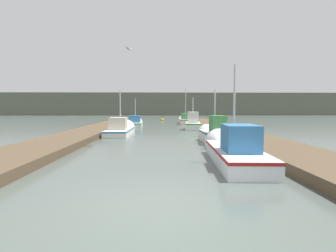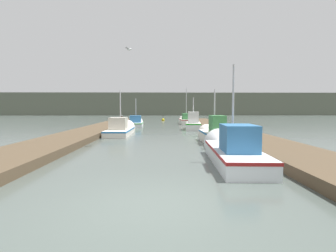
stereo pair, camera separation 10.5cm
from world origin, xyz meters
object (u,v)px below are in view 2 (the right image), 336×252
Objects in this scene: fishing_boat_2 at (121,129)px; fishing_boat_5 at (186,120)px; fishing_boat_0 at (231,149)px; seagull_lead at (129,49)px; fishing_boat_1 at (214,134)px; mooring_piling_1 at (121,122)px; mooring_piling_2 at (192,120)px; mooring_piling_0 at (237,135)px; fishing_boat_3 at (193,123)px; channel_buoy at (163,120)px; fishing_boat_4 at (136,123)px.

fishing_boat_2 is 1.11× the size of fishing_boat_5.
fishing_boat_0 is 7.78m from seagull_lead.
fishing_boat_1 is at bearing -38.21° from fishing_boat_2.
fishing_boat_1 is 12.99m from mooring_piling_1.
fishing_boat_1 is 5.04× the size of mooring_piling_2.
mooring_piling_0 is (1.16, -19.36, 0.12)m from fishing_boat_5.
fishing_boat_2 is at bearing -81.01° from mooring_piling_1.
fishing_boat_5 is 9.86× the size of seagull_lead.
fishing_boat_5 reaches higher than fishing_boat_2.
mooring_piling_2 is at bearing 55.89° from fishing_boat_5.
fishing_boat_3 is 13.04m from seagull_lead.
mooring_piling_1 is (-7.18, 0.89, 0.10)m from fishing_boat_3.
fishing_boat_1 is 18.08m from fishing_boat_5.
channel_buoy is (-2.73, 31.13, -0.30)m from fishing_boat_0.
fishing_boat_1 is 1.64m from mooring_piling_0.
seagull_lead is at bearing -166.07° from fishing_boat_1.
mooring_piling_0 is 14.62m from mooring_piling_1.
seagull_lead is at bearing -87.75° from fishing_boat_4.
fishing_boat_0 reaches higher than fishing_boat_1.
mooring_piling_1 is at bearing 178.90° from fishing_boat_3.
fishing_boat_4 is 11.83m from channel_buoy.
fishing_boat_3 reaches higher than mooring_piling_1.
fishing_boat_2 is 4.48× the size of mooring_piling_1.
mooring_piling_1 is at bearing -105.66° from channel_buoy.
fishing_boat_3 is at bearing 37.13° from fishing_boat_2.
fishing_boat_5 is at bearing 92.11° from fishing_boat_0.
fishing_boat_4 is at bearing -105.21° from channel_buoy.
mooring_piling_0 is (1.03, -1.28, 0.09)m from fishing_boat_1.
fishing_boat_1 is 19.61m from mooring_piling_2.
fishing_boat_1 reaches higher than mooring_piling_1.
fishing_boat_5 is at bearing 95.97° from fishing_boat_3.
fishing_boat_4 is at bearing 114.87° from mooring_piling_0.
mooring_piling_0 is at bearing -40.22° from fishing_boat_2.
fishing_boat_2 is at bearing 139.11° from mooring_piling_0.
fishing_boat_5 is at bearing -163.05° from seagull_lead.
fishing_boat_5 is (6.30, 12.89, 0.08)m from fishing_boat_2.
fishing_boat_2 is at bearing -93.87° from fishing_boat_4.
fishing_boat_5 reaches higher than fishing_boat_3.
mooring_piling_2 is (8.17, 8.86, -0.18)m from mooring_piling_1.
fishing_boat_4 is at bearing -144.49° from seagull_lead.
fishing_boat_1 reaches higher than fishing_boat_4.
mooring_piling_1 is (-6.94, 16.12, 0.21)m from fishing_boat_0.
fishing_boat_1 is at bearing -55.75° from mooring_piling_1.
fishing_boat_0 is 5.40m from fishing_boat_1.
fishing_boat_5 reaches higher than fishing_boat_4.
mooring_piling_2 is 1.78× the size of seagull_lead.
channel_buoy is (-2.97, 7.67, -0.31)m from fishing_boat_5.
mooring_piling_2 is at bearing 47.32° from mooring_piling_1.
mooring_piling_2 is 0.96× the size of channel_buoy.
mooring_piling_2 reaches higher than channel_buoy.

